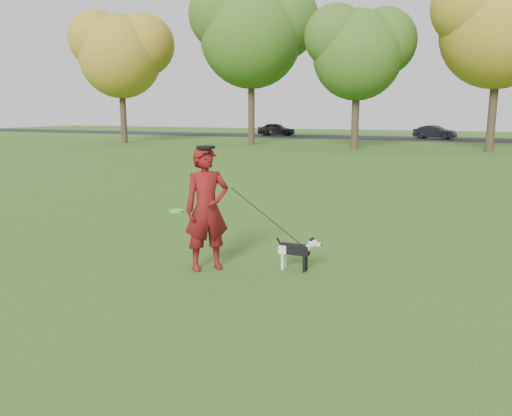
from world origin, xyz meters
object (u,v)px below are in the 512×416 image
at_px(car_left, 276,129).
at_px(car_mid, 435,132).
at_px(man, 207,209).
at_px(dog, 298,249).

relative_size(car_left, car_mid, 1.04).
height_order(man, car_left, man).
distance_m(car_left, car_mid, 14.96).
distance_m(dog, car_left, 42.86).
bearing_deg(car_mid, dog, -164.39).
height_order(dog, car_left, car_left).
bearing_deg(car_left, dog, -161.52).
xyz_separation_m(dog, car_mid, (-0.89, 39.82, 0.26)).
relative_size(dog, car_left, 0.20).
distance_m(man, dog, 1.54).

